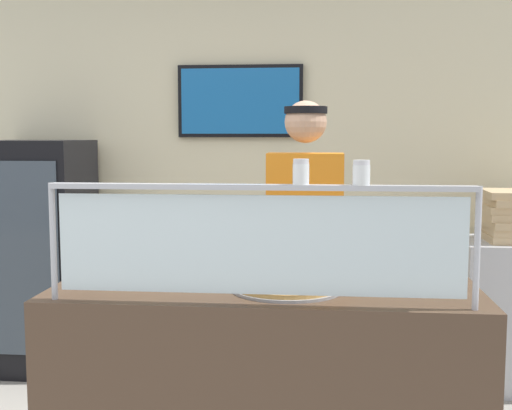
{
  "coord_description": "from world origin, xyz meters",
  "views": [
    {
      "loc": [
        1.13,
        -2.37,
        1.59
      ],
      "look_at": [
        0.86,
        0.37,
        1.3
      ],
      "focal_mm": 46.19,
      "sensor_mm": 36.0,
      "label": 1
    }
  ],
  "objects_px": {
    "worker_figure": "(305,251)",
    "drink_fridge": "(37,255)",
    "parmesan_shaker": "(301,173)",
    "pizza_server": "(282,281)",
    "pizza_tray": "(287,286)",
    "pepper_flake_shaker": "(361,174)"
  },
  "relations": [
    {
      "from": "pizza_tray",
      "to": "drink_fridge",
      "type": "xyz_separation_m",
      "value": [
        -1.79,
        1.57,
        -0.19
      ]
    },
    {
      "from": "pepper_flake_shaker",
      "to": "worker_figure",
      "type": "distance_m",
      "value": 0.99
    },
    {
      "from": "pizza_tray",
      "to": "pizza_server",
      "type": "height_order",
      "value": "pizza_server"
    },
    {
      "from": "pizza_tray",
      "to": "worker_figure",
      "type": "height_order",
      "value": "worker_figure"
    },
    {
      "from": "parmesan_shaker",
      "to": "drink_fridge",
      "type": "height_order",
      "value": "drink_fridge"
    },
    {
      "from": "pizza_server",
      "to": "parmesan_shaker",
      "type": "relative_size",
      "value": 2.93
    },
    {
      "from": "worker_figure",
      "to": "pepper_flake_shaker",
      "type": "bearing_deg",
      "value": -75.68
    },
    {
      "from": "pizza_server",
      "to": "drink_fridge",
      "type": "bearing_deg",
      "value": 150.81
    },
    {
      "from": "pizza_server",
      "to": "drink_fridge",
      "type": "distance_m",
      "value": 2.39
    },
    {
      "from": "pizza_tray",
      "to": "worker_figure",
      "type": "bearing_deg",
      "value": 84.19
    },
    {
      "from": "pizza_tray",
      "to": "pepper_flake_shaker",
      "type": "height_order",
      "value": "pepper_flake_shaker"
    },
    {
      "from": "pepper_flake_shaker",
      "to": "worker_figure",
      "type": "height_order",
      "value": "worker_figure"
    },
    {
      "from": "worker_figure",
      "to": "drink_fridge",
      "type": "xyz_separation_m",
      "value": [
        -1.85,
        0.95,
        -0.23
      ]
    },
    {
      "from": "parmesan_shaker",
      "to": "drink_fridge",
      "type": "bearing_deg",
      "value": 135.48
    },
    {
      "from": "worker_figure",
      "to": "drink_fridge",
      "type": "bearing_deg",
      "value": 152.71
    },
    {
      "from": "pepper_flake_shaker",
      "to": "drink_fridge",
      "type": "distance_m",
      "value": 2.83
    },
    {
      "from": "pizza_tray",
      "to": "drink_fridge",
      "type": "bearing_deg",
      "value": 138.68
    },
    {
      "from": "pizza_server",
      "to": "parmesan_shaker",
      "type": "bearing_deg",
      "value": -57.87
    },
    {
      "from": "drink_fridge",
      "to": "pizza_tray",
      "type": "bearing_deg",
      "value": -41.32
    },
    {
      "from": "pizza_tray",
      "to": "pizza_server",
      "type": "distance_m",
      "value": 0.03
    },
    {
      "from": "worker_figure",
      "to": "pizza_server",
      "type": "bearing_deg",
      "value": -97.19
    },
    {
      "from": "pizza_server",
      "to": "pepper_flake_shaker",
      "type": "relative_size",
      "value": 3.03
    }
  ]
}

